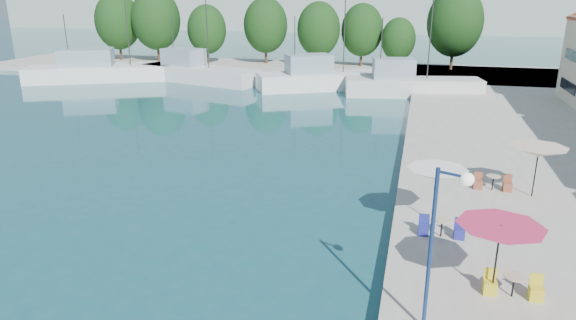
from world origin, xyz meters
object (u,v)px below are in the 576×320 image
(umbrella_white, at_px, (437,174))
(trawler_04, at_px, (409,85))
(trawler_02, at_px, (196,73))
(umbrella_pink, at_px, (500,233))
(umbrella_cream, at_px, (539,152))
(trawler_03, at_px, (326,79))
(trawler_01, at_px, (110,71))
(street_lamp, at_px, (444,223))

(umbrella_white, bearing_deg, trawler_04, 93.51)
(trawler_02, relative_size, umbrella_pink, 5.74)
(umbrella_cream, bearing_deg, umbrella_white, -137.98)
(trawler_02, height_order, umbrella_pink, trawler_02)
(trawler_03, bearing_deg, umbrella_white, -99.35)
(trawler_03, distance_m, umbrella_cream, 34.09)
(trawler_03, relative_size, trawler_04, 1.13)
(trawler_03, height_order, umbrella_white, trawler_03)
(trawler_01, bearing_deg, umbrella_cream, -60.90)
(trawler_04, distance_m, umbrella_cream, 29.16)
(umbrella_white, bearing_deg, trawler_03, 107.77)
(trawler_02, xyz_separation_m, street_lamp, (26.81, -43.28, 3.02))
(umbrella_pink, bearing_deg, trawler_02, 125.08)
(umbrella_cream, xyz_separation_m, street_lamp, (-4.78, -12.13, 1.21))
(trawler_03, xyz_separation_m, street_lamp, (10.98, -42.31, 3.02))
(trawler_02, xyz_separation_m, trawler_03, (15.83, -0.97, -0.00))
(trawler_04, height_order, umbrella_cream, trawler_04)
(umbrella_pink, relative_size, street_lamp, 0.55)
(trawler_02, relative_size, trawler_04, 1.13)
(trawler_04, bearing_deg, street_lamp, -97.87)
(trawler_03, height_order, street_lamp, trawler_03)
(trawler_02, bearing_deg, trawler_03, 13.02)
(umbrella_cream, distance_m, street_lamp, 13.10)
(trawler_03, distance_m, umbrella_white, 36.20)
(umbrella_pink, bearing_deg, umbrella_white, 108.44)
(trawler_02, xyz_separation_m, trawler_04, (24.86, -2.83, 0.00))
(trawler_01, distance_m, umbrella_pink, 55.67)
(trawler_01, relative_size, umbrella_white, 7.84)
(trawler_03, xyz_separation_m, umbrella_pink, (12.85, -39.86, 1.79))
(trawler_03, bearing_deg, trawler_04, -38.74)
(trawler_04, bearing_deg, trawler_01, 167.26)
(trawler_04, distance_m, street_lamp, 40.61)
(trawler_01, height_order, umbrella_pink, trawler_01)
(trawler_04, relative_size, umbrella_cream, 5.30)
(umbrella_white, relative_size, street_lamp, 0.51)
(trawler_01, xyz_separation_m, trawler_04, (35.57, -1.32, 0.00))
(trawler_02, bearing_deg, umbrella_cream, -28.06)
(umbrella_pink, height_order, umbrella_white, umbrella_pink)
(umbrella_pink, relative_size, umbrella_white, 1.07)
(trawler_02, distance_m, umbrella_cream, 44.40)
(trawler_01, xyz_separation_m, street_lamp, (37.51, -41.77, 3.02))
(trawler_03, height_order, trawler_04, same)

